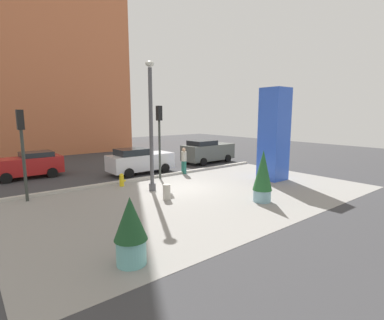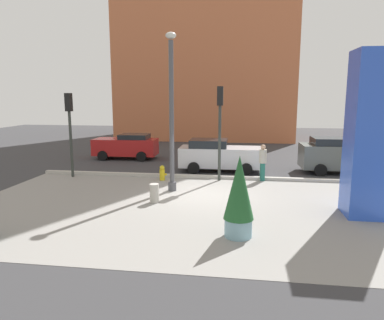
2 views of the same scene
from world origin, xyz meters
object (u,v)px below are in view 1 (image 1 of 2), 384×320
concrete_bollard (167,192)px  car_far_lane (140,161)px  lamp_post (151,130)px  pedestrian_by_curb (184,159)px  traffic_light_corner (22,140)px  potted_plant_curbside (263,175)px  car_curb_east (208,151)px  fire_hydrant (122,180)px  potted_plant_near_left (131,230)px  car_curb_west (28,165)px  traffic_light_far_side (159,130)px  art_pillar_blue (274,135)px

concrete_bollard → car_far_lane: size_ratio=0.17×
lamp_post → pedestrian_by_curb: 5.25m
traffic_light_corner → pedestrian_by_curb: 9.83m
potted_plant_curbside → traffic_light_corner: traffic_light_corner is taller
car_curb_east → fire_hydrant: bearing=-161.5°
potted_plant_near_left → car_curb_east: size_ratio=0.41×
potted_plant_curbside → car_far_lane: size_ratio=0.54×
fire_hydrant → pedestrian_by_curb: pedestrian_by_curb is taller
concrete_bollard → traffic_light_corner: (-5.28, 3.88, 2.52)m
lamp_post → car_curb_west: 9.27m
fire_hydrant → traffic_light_corner: bearing=178.7°
traffic_light_far_side → car_curb_east: size_ratio=0.99×
potted_plant_near_left → concrete_bollard: potted_plant_near_left is taller
concrete_bollard → car_far_lane: car_far_lane is taller
car_curb_east → car_curb_west: 13.25m
potted_plant_curbside → traffic_light_far_side: bearing=98.4°
car_curb_east → pedestrian_by_curb: (-4.36, -2.48, 0.03)m
potted_plant_near_left → car_far_lane: size_ratio=0.42×
fire_hydrant → pedestrian_by_curb: 4.97m
potted_plant_curbside → lamp_post: bearing=121.0°
lamp_post → potted_plant_near_left: 8.12m
pedestrian_by_curb → concrete_bollard: bearing=-134.7°
concrete_bollard → car_curb_east: car_curb_east is taller
potted_plant_near_left → fire_hydrant: (3.60, 8.27, -0.63)m
traffic_light_corner → fire_hydrant: bearing=-1.3°
traffic_light_far_side → car_far_lane: 3.20m
concrete_bollard → potted_plant_curbside: bearing=-42.8°
car_far_lane → car_curb_east: 6.65m
fire_hydrant → traffic_light_far_side: traffic_light_far_side is taller
fire_hydrant → car_curb_east: (9.25, 3.10, 0.60)m
potted_plant_curbside → pedestrian_by_curb: size_ratio=1.36×
traffic_light_far_side → lamp_post: bearing=-130.4°
art_pillar_blue → car_curb_east: size_ratio=1.22×
art_pillar_blue → potted_plant_curbside: (-4.33, -2.60, -1.56)m
potted_plant_curbside → car_curb_east: size_ratio=0.53×
lamp_post → traffic_light_far_side: lamp_post is taller
car_curb_west → pedestrian_by_curb: bearing=-31.0°
car_far_lane → car_curb_west: bearing=153.8°
pedestrian_by_curb → art_pillar_blue: bearing=-55.9°
art_pillar_blue → concrete_bollard: 8.03m
traffic_light_corner → car_curb_west: 6.12m
pedestrian_by_curb → car_curb_east: bearing=29.6°
potted_plant_curbside → fire_hydrant: 7.89m
potted_plant_near_left → fire_hydrant: potted_plant_near_left is taller
fire_hydrant → traffic_light_corner: 5.38m
fire_hydrant → car_curb_west: car_curb_west is taller
concrete_bollard → fire_hydrant: bearing=98.2°
traffic_light_far_side → car_curb_east: traffic_light_far_side is taller
potted_plant_curbside → concrete_bollard: 4.59m
car_curb_east → pedestrian_by_curb: car_curb_east is taller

